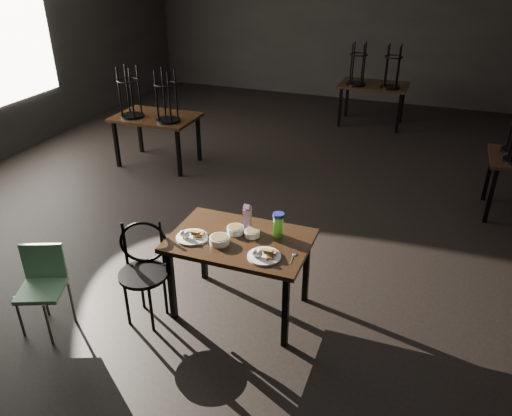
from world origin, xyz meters
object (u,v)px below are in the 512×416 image
at_px(school_chair, 43,281).
at_px(bentwood_chair, 144,265).
at_px(main_table, 240,247).
at_px(water_bottle, 278,224).
at_px(juice_carton, 247,217).

bearing_deg(school_chair, bentwood_chair, 7.62).
bearing_deg(main_table, water_bottle, 29.69).
height_order(main_table, school_chair, school_chair).
distance_m(water_bottle, bentwood_chair, 1.21).
xyz_separation_m(main_table, water_bottle, (0.29, 0.17, 0.19)).
relative_size(main_table, bentwood_chair, 1.34).
xyz_separation_m(main_table, bentwood_chair, (-0.76, -0.36, -0.14)).
distance_m(water_bottle, school_chair, 2.05).
height_order(juice_carton, bentwood_chair, juice_carton).
relative_size(juice_carton, water_bottle, 1.11).
relative_size(water_bottle, school_chair, 0.28).
relative_size(main_table, water_bottle, 5.54).
distance_m(main_table, school_chair, 1.69).
bearing_deg(juice_carton, bentwood_chair, -144.22).
xyz_separation_m(bentwood_chair, school_chair, (-0.73, -0.42, -0.07)).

